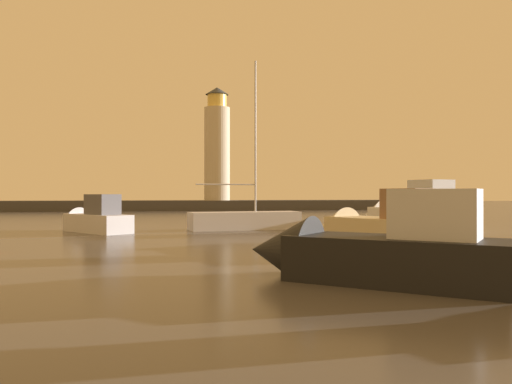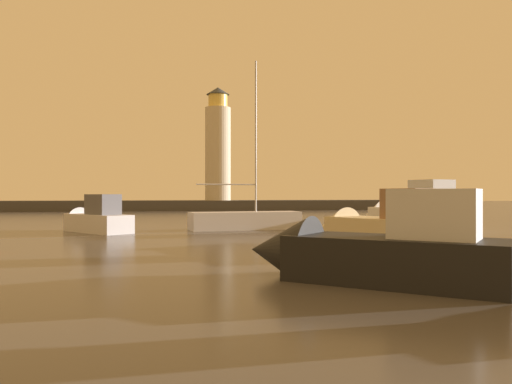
{
  "view_description": "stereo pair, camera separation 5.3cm",
  "coord_description": "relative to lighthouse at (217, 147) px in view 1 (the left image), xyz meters",
  "views": [
    {
      "loc": [
        -5.71,
        -1.6,
        2.42
      ],
      "look_at": [
        -1.57,
        20.4,
        2.48
      ],
      "focal_mm": 35.7,
      "sensor_mm": 36.0,
      "label": 1
    },
    {
      "loc": [
        -5.66,
        -1.61,
        2.42
      ],
      "look_at": [
        -1.57,
        20.4,
        2.48
      ],
      "focal_mm": 35.7,
      "sensor_mm": 36.0,
      "label": 2
    }
  ],
  "objects": [
    {
      "name": "lighthouse",
      "position": [
        0.0,
        0.0,
        0.0
      ],
      "size": [
        3.66,
        3.66,
        16.22
      ],
      "color": "beige",
      "rests_on": "breakwater"
    },
    {
      "name": "motorboat_0",
      "position": [
        1.42,
        -51.26,
        -8.28
      ],
      "size": [
        4.88,
        7.86,
        2.91
      ],
      "color": "beige",
      "rests_on": "ground_plane"
    },
    {
      "name": "motorboat_1",
      "position": [
        -2.56,
        -59.34,
        -8.3
      ],
      "size": [
        6.97,
        6.43,
        2.93
      ],
      "color": "black",
      "rests_on": "ground_plane"
    },
    {
      "name": "breakwater",
      "position": [
        -2.26,
        -0.0,
        -8.39
      ],
      "size": [
        67.21,
        4.3,
        1.43
      ],
      "primitive_type": "cube",
      "color": "#423F3D",
      "rests_on": "ground_plane"
    },
    {
      "name": "ground_plane",
      "position": [
        -2.26,
        -35.49,
        -9.11
      ],
      "size": [
        220.0,
        220.0,
        0.0
      ],
      "primitive_type": "plane",
      "color": "#4C4742"
    },
    {
      "name": "sailboat_moored",
      "position": [
        -2.4,
        -38.99,
        -8.47
      ],
      "size": [
        7.66,
        3.07,
        11.38
      ],
      "color": "silver",
      "rests_on": "ground_plane"
    },
    {
      "name": "motorboat_4",
      "position": [
        -12.25,
        -39.22,
        -8.32
      ],
      "size": [
        5.38,
        6.38,
        2.64
      ],
      "color": "silver",
      "rests_on": "ground_plane"
    },
    {
      "name": "motorboat_2",
      "position": [
        8.52,
        -40.56,
        -8.1
      ],
      "size": [
        5.08,
        9.57,
        3.75
      ],
      "color": "white",
      "rests_on": "ground_plane"
    }
  ]
}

